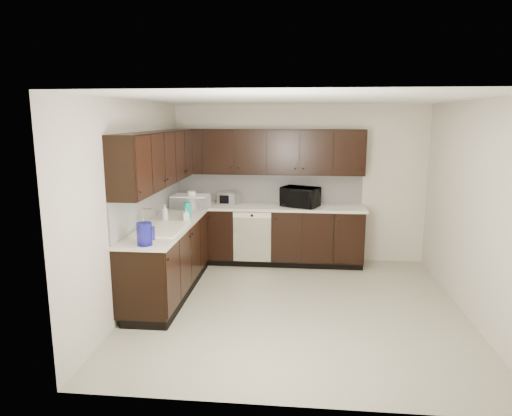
{
  "coord_description": "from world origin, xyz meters",
  "views": [
    {
      "loc": [
        0.03,
        -5.31,
        2.29
      ],
      "look_at": [
        -0.56,
        0.6,
        1.11
      ],
      "focal_mm": 32.0,
      "sensor_mm": 36.0,
      "label": 1
    }
  ],
  "objects": [
    {
      "name": "wall_left",
      "position": [
        -2.0,
        0.0,
        1.25
      ],
      "size": [
        0.02,
        4.0,
        2.5
      ],
      "primitive_type": "cube",
      "color": "beige",
      "rests_on": "floor"
    },
    {
      "name": "wall_front",
      "position": [
        0.0,
        -2.0,
        1.25
      ],
      "size": [
        4.0,
        0.02,
        2.5
      ],
      "primitive_type": "cube",
      "color": "beige",
      "rests_on": "floor"
    },
    {
      "name": "ceiling",
      "position": [
        0.0,
        0.0,
        2.5
      ],
      "size": [
        4.0,
        4.0,
        0.0
      ],
      "primitive_type": "plane",
      "rotation": [
        3.14,
        0.0,
        0.0
      ],
      "color": "white",
      "rests_on": "wall_back"
    },
    {
      "name": "backsplash",
      "position": [
        -1.22,
        1.32,
        1.18
      ],
      "size": [
        3.0,
        2.8,
        0.48
      ],
      "color": "silver",
      "rests_on": "countertop"
    },
    {
      "name": "microwave",
      "position": [
        0.02,
        1.66,
        1.09
      ],
      "size": [
        0.65,
        0.56,
        0.3
      ],
      "primitive_type": "imported",
      "rotation": [
        0.0,
        0.0,
        -0.42
      ],
      "color": "black",
      "rests_on": "countertop"
    },
    {
      "name": "toaster_oven",
      "position": [
        -1.1,
        1.73,
        1.04
      ],
      "size": [
        0.37,
        0.32,
        0.2
      ],
      "primitive_type": "cube",
      "rotation": [
        0.0,
        0.0,
        -0.31
      ],
      "color": "silver",
      "rests_on": "countertop"
    },
    {
      "name": "sink",
      "position": [
        -1.68,
        -0.01,
        0.88
      ],
      "size": [
        0.54,
        0.82,
        0.42
      ],
      "color": "beige",
      "rests_on": "countertop"
    },
    {
      "name": "upper_cabinets",
      "position": [
        -1.1,
        1.2,
        1.77
      ],
      "size": [
        3.0,
        2.8,
        0.7
      ],
      "color": "black",
      "rests_on": "wall_back"
    },
    {
      "name": "floor",
      "position": [
        0.0,
        0.0,
        0.0
      ],
      "size": [
        4.0,
        4.0,
        0.0
      ],
      "primitive_type": "plane",
      "color": "#A5A088",
      "rests_on": "ground"
    },
    {
      "name": "wall_right",
      "position": [
        2.0,
        0.0,
        1.25
      ],
      "size": [
        0.02,
        4.0,
        2.5
      ],
      "primitive_type": "cube",
      "color": "beige",
      "rests_on": "floor"
    },
    {
      "name": "lower_cabinets",
      "position": [
        -1.01,
        1.11,
        0.41
      ],
      "size": [
        3.0,
        2.8,
        0.9
      ],
      "color": "black",
      "rests_on": "floor"
    },
    {
      "name": "soap_bottle_b",
      "position": [
        -1.77,
        0.49,
        1.05
      ],
      "size": [
        0.09,
        0.09,
        0.22
      ],
      "primitive_type": "imported",
      "rotation": [
        0.0,
        0.0,
        -0.04
      ],
      "color": "gray",
      "rests_on": "countertop"
    },
    {
      "name": "blue_pitcher",
      "position": [
        -1.64,
        -0.7,
        1.06
      ],
      "size": [
        0.17,
        0.17,
        0.25
      ],
      "primitive_type": "cylinder",
      "rotation": [
        0.0,
        0.0,
        -0.02
      ],
      "color": "#0E0E83",
      "rests_on": "countertop"
    },
    {
      "name": "storage_bin",
      "position": [
        -1.64,
        1.35,
        1.04
      ],
      "size": [
        0.58,
        0.49,
        0.2
      ],
      "primitive_type": "cube",
      "rotation": [
        0.0,
        0.0,
        -0.25
      ],
      "color": "white",
      "rests_on": "countertop"
    },
    {
      "name": "paper_towel_roll",
      "position": [
        -1.6,
        1.29,
        1.08
      ],
      "size": [
        0.14,
        0.14,
        0.27
      ],
      "primitive_type": "cylinder",
      "rotation": [
        0.0,
        0.0,
        -0.17
      ],
      "color": "silver",
      "rests_on": "countertop"
    },
    {
      "name": "dishwasher",
      "position": [
        -0.7,
        1.41,
        0.55
      ],
      "size": [
        0.58,
        0.04,
        0.78
      ],
      "color": "beige",
      "rests_on": "lower_cabinets"
    },
    {
      "name": "teal_tumbler",
      "position": [
        -1.5,
        0.66,
        1.05
      ],
      "size": [
        0.11,
        0.11,
        0.22
      ],
      "primitive_type": "cylinder",
      "rotation": [
        0.0,
        0.0,
        0.1
      ],
      "color": "#0E9A82",
      "rests_on": "countertop"
    },
    {
      "name": "soap_bottle_a",
      "position": [
        -1.48,
        0.49,
        1.03
      ],
      "size": [
        0.1,
        0.1,
        0.17
      ],
      "primitive_type": "imported",
      "rotation": [
        0.0,
        0.0,
        0.31
      ],
      "color": "gray",
      "rests_on": "countertop"
    },
    {
      "name": "wall_back",
      "position": [
        0.0,
        2.0,
        1.25
      ],
      "size": [
        4.0,
        0.02,
        2.5
      ],
      "primitive_type": "cube",
      "color": "beige",
      "rests_on": "floor"
    },
    {
      "name": "countertop",
      "position": [
        -1.01,
        1.11,
        0.92
      ],
      "size": [
        3.03,
        2.83,
        0.04
      ],
      "color": "beige",
      "rests_on": "lower_cabinets"
    }
  ]
}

